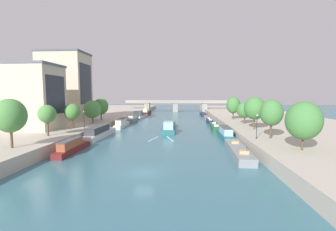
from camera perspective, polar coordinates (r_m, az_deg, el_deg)
ground_plane at (r=29.84m, az=-6.04°, el=-13.92°), size 400.00×400.00×0.00m
quay_left at (r=91.97m, az=-21.10°, el=-0.62°), size 36.00×170.00×1.97m
quay_right at (r=88.13m, az=23.38°, el=-0.94°), size 36.00×170.00×1.97m
barge_midriver at (r=63.49m, az=0.34°, el=-2.81°), size 3.78×19.61×3.00m
wake_behind_barge at (r=51.06m, az=-1.53°, el=-5.80°), size 5.60×5.96×0.03m
moored_boat_left_far at (r=42.31m, az=-22.79°, el=-7.20°), size 1.86×10.91×2.33m
moored_boat_left_downstream at (r=54.83m, az=-16.82°, el=-4.06°), size 2.99×15.56×2.73m
moored_boat_left_near at (r=70.59m, az=-11.42°, el=-1.96°), size 2.45×12.70×2.60m
moored_boat_left_midway at (r=84.53m, az=-8.71°, el=-0.77°), size 2.05×10.87×2.51m
moored_boat_left_upstream at (r=97.92m, az=-6.97°, el=0.00°), size 3.73×16.81×3.23m
moored_boat_left_lone at (r=114.84m, az=-5.32°, el=0.80°), size 3.19×14.71×3.15m
moored_boat_right_near at (r=39.81m, az=16.99°, el=-8.30°), size 3.14×15.40×2.29m
moored_boat_right_second at (r=53.18m, az=14.05°, el=-4.32°), size 2.26×12.02×2.65m
moored_boat_right_lone at (r=66.98m, az=11.57°, el=-2.73°), size 2.61×13.21×2.32m
moored_boat_right_downstream at (r=81.04m, az=10.27°, el=-1.34°), size 1.77×10.56×2.29m
moored_boat_right_midway at (r=93.03m, az=9.66°, el=-0.54°), size 2.25×11.82×2.16m
moored_boat_right_end at (r=108.20m, az=8.78°, el=0.30°), size 2.71×13.71×2.30m
tree_left_distant at (r=40.36m, az=-34.60°, el=-0.05°), size 4.42×4.42×7.22m
tree_left_past_mid at (r=48.71m, az=-27.84°, el=0.31°), size 3.22×3.22×5.89m
tree_left_second at (r=57.17m, az=-22.71°, el=0.86°), size 3.64×3.64×5.75m
tree_left_far at (r=65.78m, az=-18.27°, el=1.46°), size 4.66×4.66×6.25m
tree_left_third at (r=73.06m, az=-16.32°, el=2.20°), size 4.44×4.44×6.74m
tree_right_distant at (r=36.91m, az=30.65°, el=-1.11°), size 4.75×4.75×6.87m
tree_right_by_lamp at (r=44.68m, az=24.34°, el=0.61°), size 3.91×3.91×6.94m
tree_right_far at (r=54.85m, az=20.74°, el=1.68°), size 4.70×4.70×7.27m
tree_right_nearest at (r=64.67m, az=18.55°, el=1.29°), size 4.26×4.26×5.82m
tree_right_third at (r=75.52m, az=15.92°, el=2.48°), size 4.31×4.31×7.07m
lamppost_left_bank at (r=54.69m, az=-20.16°, el=-0.88°), size 0.28×0.28×4.16m
lamppost_right_bank at (r=43.46m, az=21.22°, el=-2.32°), size 0.28×0.28×4.29m
building_left_corner at (r=61.19m, az=-32.33°, el=3.97°), size 15.92×9.51×14.62m
building_left_middle at (r=76.95m, az=-24.18°, el=6.59°), size 13.40×10.19×20.47m
bridge_far at (r=129.07m, az=1.89°, el=2.72°), size 56.25×4.40×6.61m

